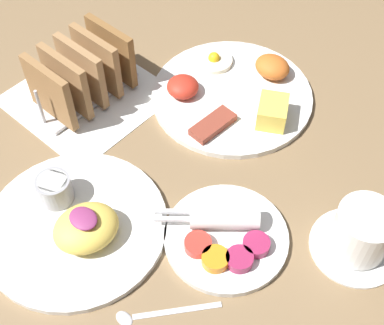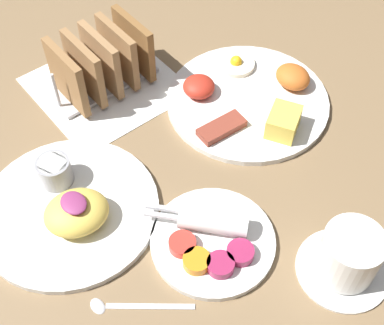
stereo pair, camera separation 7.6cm
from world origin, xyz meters
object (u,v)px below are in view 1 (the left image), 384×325
at_px(plate_condiments, 226,235).
at_px(coffee_cup, 361,234).
at_px(plate_breakfast, 235,93).
at_px(plate_foreground, 78,224).
at_px(toast_rack, 82,74).

relative_size(plate_condiments, coffee_cup, 1.46).
distance_m(plate_breakfast, plate_foreground, 0.34).
xyz_separation_m(plate_condiments, coffee_cup, (0.14, 0.10, 0.02)).
height_order(plate_breakfast, toast_rack, toast_rack).
bearing_deg(toast_rack, plate_breakfast, 41.33).
height_order(plate_breakfast, coffee_cup, coffee_cup).
distance_m(plate_condiments, coffee_cup, 0.17).
bearing_deg(plate_foreground, plate_condiments, 37.22).
bearing_deg(plate_breakfast, plate_condiments, -53.68).
height_order(plate_foreground, toast_rack, toast_rack).
bearing_deg(plate_foreground, coffee_cup, 37.33).
distance_m(plate_foreground, toast_rack, 0.26).
distance_m(plate_condiments, plate_foreground, 0.20).
xyz_separation_m(plate_condiments, plate_foreground, (-0.16, -0.12, 0.00)).
relative_size(plate_foreground, toast_rack, 1.38).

